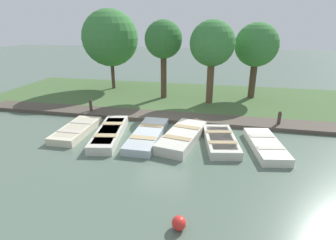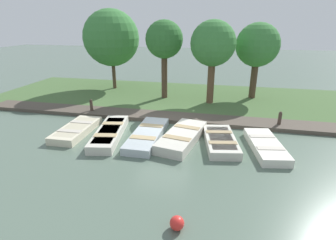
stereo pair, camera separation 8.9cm
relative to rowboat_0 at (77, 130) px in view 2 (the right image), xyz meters
name	(u,v)px [view 2 (the right image)]	position (x,y,z in m)	size (l,w,h in m)	color
ground_plane	(163,129)	(-1.23, 3.66, -0.17)	(80.00, 80.00, 0.00)	#566B5B
shore_bank	(181,99)	(-6.23, 3.66, -0.09)	(8.00, 24.00, 0.15)	#476638
dock_walkway	(169,117)	(-2.65, 3.66, -0.07)	(1.33, 20.53, 0.19)	#51473D
rowboat_0	(77,130)	(0.00, 0.00, 0.00)	(2.84, 1.22, 0.34)	beige
rowboat_1	(110,133)	(0.06, 1.61, 0.02)	(3.61, 1.60, 0.38)	beige
rowboat_2	(148,135)	(-0.13, 3.25, 0.00)	(3.49, 1.15, 0.34)	#B2BCC1
rowboat_3	(182,137)	(-0.16, 4.74, 0.04)	(3.38, 1.80, 0.42)	beige
rowboat_4	(220,141)	(-0.15, 6.31, 0.01)	(2.88, 1.63, 0.36)	beige
rowboat_5	(266,146)	(-0.09, 8.03, 0.00)	(2.96, 1.53, 0.34)	silver
mooring_post_near	(91,106)	(-2.55, -0.58, 0.24)	(0.16, 0.16, 0.81)	#47382D
mooring_post_far	(280,120)	(-2.55, 8.93, 0.24)	(0.16, 0.16, 0.81)	#47382D
buoy	(177,223)	(4.75, 5.43, 0.01)	(0.35, 0.35, 0.35)	red
park_tree_far_left	(111,38)	(-7.69, -1.43, 3.46)	(3.77, 3.77, 5.51)	#4C3828
park_tree_left	(164,41)	(-6.03, 2.64, 3.45)	(2.23, 2.23, 4.81)	#4C3828
park_tree_center	(213,44)	(-5.51, 5.52, 3.33)	(2.52, 2.52, 4.81)	brown
park_tree_right	(258,46)	(-7.16, 8.05, 3.17)	(2.57, 2.57, 4.67)	#4C3828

